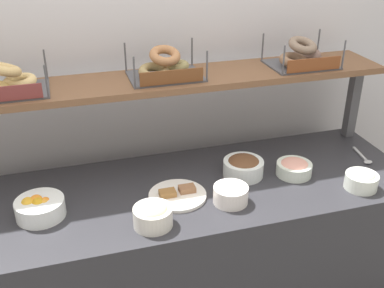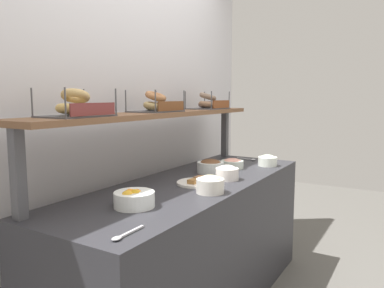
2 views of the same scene
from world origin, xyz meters
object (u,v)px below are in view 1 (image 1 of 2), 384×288
object	(u,v)px
bowl_cream_cheese	(231,193)
bowl_lox_spread	(294,168)
bagel_basket_plain	(6,83)
bagel_basket_everything	(165,67)
bowl_potato_salad	(153,215)
bowl_chocolate_spread	(243,166)
serving_plate_white	(177,195)
serving_spoon_near_plate	(364,158)
bagel_basket_poppy	(302,56)
bowl_scallion_spread	(361,180)
bowl_fruit_salad	(40,207)

from	to	relation	value
bowl_cream_cheese	bowl_lox_spread	distance (m)	0.39
bagel_basket_plain	bagel_basket_everything	world-z (taller)	bagel_basket_plain
bowl_potato_salad	bowl_chocolate_spread	xyz separation A→B (m)	(0.48, 0.26, -0.00)
bowl_cream_cheese	bagel_basket_everything	bearing A→B (deg)	111.38
bowl_chocolate_spread	serving_plate_white	bearing A→B (deg)	-165.17
bowl_chocolate_spread	serving_plate_white	world-z (taller)	bowl_chocolate_spread
bowl_lox_spread	bagel_basket_everything	world-z (taller)	bagel_basket_everything
bowl_potato_salad	serving_spoon_near_plate	size ratio (longest dim) A/B	0.89
bagel_basket_everything	bagel_basket_poppy	size ratio (longest dim) A/B	1.03
bowl_chocolate_spread	bowl_cream_cheese	distance (m)	0.24
bowl_scallion_spread	serving_plate_white	size ratio (longest dim) A/B	0.58
bowl_potato_salad	bowl_fruit_salad	size ratio (longest dim) A/B	0.79
bowl_lox_spread	bagel_basket_poppy	size ratio (longest dim) A/B	0.52
serving_plate_white	bagel_basket_poppy	world-z (taller)	bagel_basket_poppy
bowl_potato_salad	bowl_scallion_spread	xyz separation A→B (m)	(0.94, 0.01, -0.01)
bowl_scallion_spread	bowl_lox_spread	world-z (taller)	bowl_scallion_spread
bowl_fruit_salad	serving_plate_white	size ratio (longest dim) A/B	0.79
bowl_lox_spread	serving_spoon_near_plate	world-z (taller)	bowl_lox_spread
bowl_fruit_salad	bagel_basket_poppy	size ratio (longest dim) A/B	0.62
bowl_potato_salad	bagel_basket_plain	size ratio (longest dim) A/B	0.47
serving_plate_white	bagel_basket_plain	world-z (taller)	bagel_basket_plain
bowl_fruit_salad	serving_spoon_near_plate	world-z (taller)	bowl_fruit_salad
bowl_chocolate_spread	bagel_basket_everything	size ratio (longest dim) A/B	0.57
bowl_potato_salad	bagel_basket_plain	world-z (taller)	bagel_basket_plain
bowl_chocolate_spread	bagel_basket_everything	distance (m)	0.58
bowl_chocolate_spread	bagel_basket_everything	bearing A→B (deg)	141.85
bagel_basket_everything	bagel_basket_poppy	bearing A→B (deg)	-1.40
bowl_cream_cheese	bagel_basket_everything	world-z (taller)	bagel_basket_everything
serving_plate_white	bagel_basket_poppy	size ratio (longest dim) A/B	0.79
bowl_scallion_spread	bowl_fruit_salad	world-z (taller)	bowl_fruit_salad
bowl_potato_salad	bagel_basket_everything	distance (m)	0.68
bowl_chocolate_spread	bowl_cream_cheese	world-z (taller)	bowl_chocolate_spread
bowl_chocolate_spread	bowl_lox_spread	xyz separation A→B (m)	(0.23, -0.06, -0.01)
bowl_fruit_salad	serving_spoon_near_plate	xyz separation A→B (m)	(1.54, 0.04, -0.03)
bowl_fruit_salad	serving_plate_white	distance (m)	0.57
bowl_chocolate_spread	serving_plate_white	size ratio (longest dim) A/B	0.75
serving_spoon_near_plate	bagel_basket_everything	xyz separation A→B (m)	(-0.94, 0.27, 0.47)
bowl_scallion_spread	bagel_basket_everything	world-z (taller)	bagel_basket_everything
bowl_lox_spread	bagel_basket_poppy	bearing A→B (deg)	63.87
bowl_fruit_salad	bowl_cream_cheese	bearing A→B (deg)	-9.19
bagel_basket_plain	bowl_cream_cheese	bearing A→B (deg)	-26.49
bagel_basket_everything	serving_plate_white	bearing A→B (deg)	-96.33
bowl_cream_cheese	bowl_fruit_salad	world-z (taller)	bowl_cream_cheese
bowl_fruit_salad	bagel_basket_everything	world-z (taller)	bagel_basket_everything
bowl_potato_salad	bowl_cream_cheese	xyz separation A→B (m)	(0.35, 0.06, -0.00)
bowl_cream_cheese	serving_spoon_near_plate	bearing A→B (deg)	11.96
bowl_potato_salad	bagel_basket_poppy	bearing A→B (deg)	29.35
bowl_chocolate_spread	bowl_cream_cheese	size ratio (longest dim) A/B	1.26
bowl_scallion_spread	serving_spoon_near_plate	size ratio (longest dim) A/B	0.83
bowl_scallion_spread	bowl_lox_spread	xyz separation A→B (m)	(-0.23, 0.19, -0.01)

